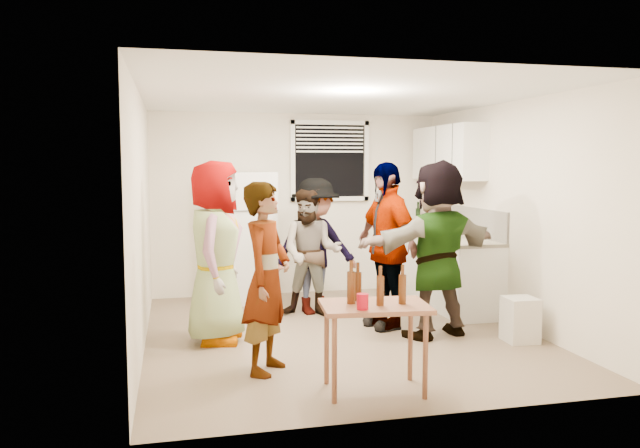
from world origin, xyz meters
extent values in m
cube|color=white|center=(-0.75, 1.88, 0.85)|extent=(0.70, 0.70, 1.70)
cube|color=white|center=(1.70, 1.15, 0.43)|extent=(0.60, 2.20, 0.86)
cube|color=beige|center=(1.70, 1.15, 0.88)|extent=(0.64, 2.22, 0.04)
cube|color=#BCB5AD|center=(1.99, 1.15, 1.08)|extent=(0.03, 2.20, 0.36)
cube|color=white|center=(1.83, 1.35, 1.95)|extent=(0.34, 1.60, 0.70)
cylinder|color=white|center=(1.68, 0.73, 0.90)|extent=(0.12, 0.12, 0.26)
cylinder|color=black|center=(1.75, 2.14, 0.90)|extent=(0.07, 0.07, 0.27)
cylinder|color=#47230C|center=(1.60, 0.70, 0.90)|extent=(0.06, 0.06, 0.23)
cylinder|color=blue|center=(1.53, 0.54, 0.90)|extent=(0.09, 0.09, 0.12)
cube|color=gold|center=(1.92, 1.47, 0.98)|extent=(0.02, 0.18, 0.15)
cube|color=beige|center=(1.71, -0.70, 0.25)|extent=(0.32, 0.32, 0.45)
cylinder|color=#47230C|center=(-0.35, -1.63, 0.70)|extent=(0.07, 0.07, 0.25)
cylinder|color=#A60616|center=(-0.32, -1.84, 0.70)|extent=(0.09, 0.09, 0.12)
imported|color=#9B9B9B|center=(-1.29, 0.03, 0.00)|extent=(2.00, 1.31, 0.58)
imported|color=#141933|center=(-0.93, -1.02, 0.00)|extent=(1.73, 1.35, 0.40)
imported|color=brown|center=(-0.12, 0.85, 0.00)|extent=(1.25, 1.69, 0.58)
imported|color=#414045|center=(-0.04, 0.99, 0.00)|extent=(1.36, 1.82, 0.61)
imported|color=black|center=(0.57, 0.17, 0.00)|extent=(2.02, 1.44, 0.45)
imported|color=#BB674D|center=(0.97, -0.30, 0.00)|extent=(2.14, 2.23, 0.55)
camera|label=1|loc=(-1.70, -6.27, 1.79)|focal=35.00mm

